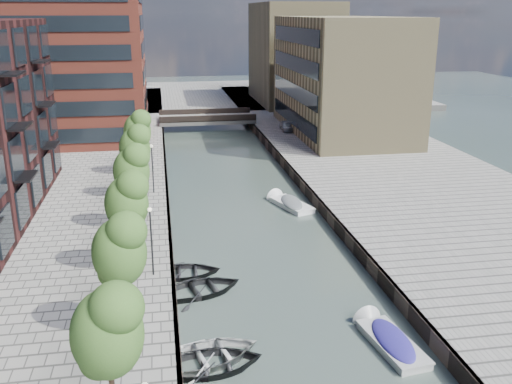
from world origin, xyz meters
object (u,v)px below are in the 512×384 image
object	(u,v)px
sloop_4	(184,276)
motorboat_3	(388,339)
tree_2	(119,248)
tree_5	(135,146)
sloop_3	(208,361)
motorboat_4	(288,203)
sloop_0	(211,369)
bridge	(207,119)
tree_3	(126,200)
car	(287,126)
tree_1	(107,328)
sloop_1	(201,293)
tree_6	(137,129)
tree_4	(131,168)

from	to	relation	value
sloop_4	motorboat_3	size ratio (longest dim) A/B	0.89
motorboat_3	tree_2	bearing A→B (deg)	172.96
tree_5	sloop_3	size ratio (longest dim) A/B	1.16
motorboat_4	sloop_0	bearing A→B (deg)	-111.40
bridge	tree_3	xyz separation A→B (m)	(-8.50, -47.00, 3.92)
car	tree_3	bearing A→B (deg)	-113.75
tree_3	sloop_0	distance (m)	11.35
motorboat_3	motorboat_4	xyz separation A→B (m)	(-0.21, 21.14, 0.00)
tree_1	bridge	bearing A→B (deg)	82.07
sloop_1	sloop_3	distance (m)	6.79
tree_2	motorboat_3	bearing A→B (deg)	-7.04
tree_6	car	world-z (taller)	tree_6
bridge	tree_1	distance (m)	61.71
sloop_0	sloop_3	world-z (taller)	sloop_3
tree_1	sloop_1	distance (m)	13.85
tree_6	tree_4	bearing A→B (deg)	-90.00
tree_3	sloop_0	world-z (taller)	tree_3
tree_4	sloop_0	xyz separation A→B (m)	(3.84, -16.26, -5.31)
tree_1	motorboat_3	xyz separation A→B (m)	(12.61, 5.44, -5.11)
motorboat_4	tree_6	bearing A→B (deg)	145.82
tree_3	sloop_4	world-z (taller)	tree_3
tree_6	tree_5	bearing A→B (deg)	-90.00
tree_3	tree_4	distance (m)	7.00
tree_4	sloop_3	distance (m)	16.92
tree_5	sloop_4	world-z (taller)	tree_5
bridge	motorboat_3	xyz separation A→B (m)	(4.11, -55.56, -1.19)
sloop_0	sloop_3	xyz separation A→B (m)	(-0.08, 0.65, 0.00)
sloop_3	motorboat_3	world-z (taller)	motorboat_3
car	tree_5	bearing A→B (deg)	-124.84
tree_4	tree_5	world-z (taller)	same
bridge	sloop_1	xyz separation A→B (m)	(-4.56, -48.83, -1.39)
tree_1	car	size ratio (longest dim) A/B	1.63
tree_3	sloop_3	xyz separation A→B (m)	(3.76, -8.62, -5.31)
tree_3	tree_4	xyz separation A→B (m)	(0.00, 7.00, 0.00)
tree_5	tree_6	distance (m)	7.00
bridge	tree_1	size ratio (longest dim) A/B	2.18
tree_5	sloop_1	distance (m)	17.16
tree_5	car	world-z (taller)	tree_5
sloop_0	car	size ratio (longest dim) A/B	1.34
sloop_4	car	size ratio (longest dim) A/B	1.24
tree_5	motorboat_3	size ratio (longest dim) A/B	1.17
motorboat_3	car	bearing A→B (deg)	83.43
tree_3	motorboat_3	world-z (taller)	tree_3
bridge	car	world-z (taller)	bridge
car	tree_6	bearing A→B (deg)	-134.19
tree_4	car	distance (m)	36.77
tree_4	sloop_0	distance (m)	17.53
sloop_3	car	size ratio (longest dim) A/B	1.41
bridge	car	size ratio (longest dim) A/B	3.57
tree_1	motorboat_4	world-z (taller)	tree_1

